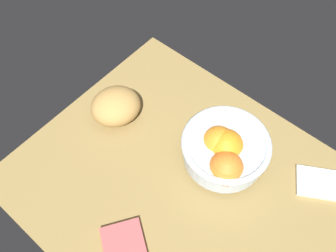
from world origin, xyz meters
The scene contains 5 objects.
ground_plane centered at (0.00, 0.00, -1.50)cm, with size 78.38×65.26×3.00cm, color olive.
fruit_bowl centered at (3.42, 11.08, 5.76)cm, with size 21.61×21.61×10.91cm.
bread_loaf centered at (-26.63, 4.04, 4.19)cm, with size 13.38×12.05×8.37cm, color #B08546.
napkin_folded centered at (26.66, 22.20, 0.50)cm, with size 14.27×7.94×1.01cm, color silver.
napkin_spare centered at (0.68, -21.09, 0.80)cm, with size 12.96×9.12×1.60cm, color #B45050.
Camera 1 is at (21.13, -30.65, 84.21)cm, focal length 39.72 mm.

